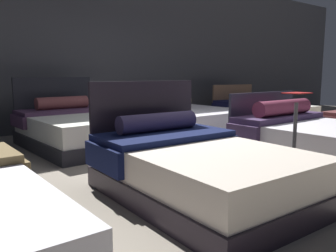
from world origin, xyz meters
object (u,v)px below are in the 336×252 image
(bed_1, at_px, (197,168))
(bed_7, at_px, (262,113))
(bed_5, at_px, (78,129))
(bed_6, at_px, (190,121))
(bed_2, at_px, (320,140))
(price_sign, at_px, (294,147))

(bed_1, bearing_deg, bed_7, 32.81)
(bed_5, bearing_deg, bed_6, -4.88)
(bed_6, relative_size, bed_7, 0.94)
(bed_1, bearing_deg, bed_6, 51.69)
(bed_2, distance_m, bed_5, 3.59)
(price_sign, bearing_deg, bed_1, 167.83)
(bed_5, xyz_separation_m, bed_6, (2.26, -0.08, -0.04))
(bed_5, relative_size, bed_7, 0.97)
(bed_2, relative_size, bed_6, 1.04)
(bed_5, bearing_deg, price_sign, -71.93)
(bed_1, relative_size, bed_2, 0.97)
(bed_2, bearing_deg, bed_7, 48.46)
(bed_1, height_order, bed_6, bed_1)
(bed_5, bearing_deg, bed_2, -53.35)
(bed_7, bearing_deg, price_sign, -134.46)
(bed_1, xyz_separation_m, bed_5, (-0.01, 2.84, 0.01))
(bed_1, xyz_separation_m, price_sign, (1.18, -0.25, 0.10))
(bed_1, distance_m, bed_5, 2.84)
(bed_2, distance_m, bed_7, 3.57)
(bed_2, relative_size, price_sign, 2.24)
(bed_6, bearing_deg, bed_7, 0.17)
(bed_7, bearing_deg, bed_6, -175.20)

